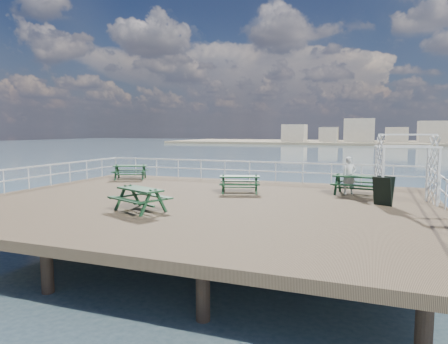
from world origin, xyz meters
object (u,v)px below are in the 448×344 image
picnic_table_b (240,180)px  person (349,176)px  picnic_table_a (130,169)px  picnic_table_d (140,194)px  picnic_table_c (357,181)px  trellis_arbor (406,173)px

picnic_table_b → person: bearing=-2.1°
picnic_table_a → person: (12.07, -1.33, 0.25)m
picnic_table_b → picnic_table_d: picnic_table_d is taller
picnic_table_b → picnic_table_c: 5.09m
person → picnic_table_c: bearing=-30.8°
person → picnic_table_d: bearing=-158.6°
picnic_table_d → trellis_arbor: 10.01m
picnic_table_b → picnic_table_d: size_ratio=0.92×
picnic_table_c → picnic_table_d: picnic_table_c is taller
trellis_arbor → person: bearing=132.0°
picnic_table_a → person: size_ratio=1.39×
picnic_table_a → picnic_table_b: picnic_table_a is taller
trellis_arbor → picnic_table_b: bearing=164.9°
picnic_table_a → picnic_table_c: (12.39, -1.38, 0.03)m
picnic_table_a → picnic_table_b: (7.44, -2.58, -0.03)m
picnic_table_b → picnic_table_c: size_ratio=0.98×
picnic_table_c → person: (-0.32, 0.05, 0.21)m
picnic_table_a → trellis_arbor: trellis_arbor is taller
picnic_table_d → picnic_table_a: bearing=149.4°
picnic_table_c → picnic_table_a: bearing=-178.7°
picnic_table_a → trellis_arbor: bearing=-34.2°
picnic_table_c → picnic_table_d: 9.34m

